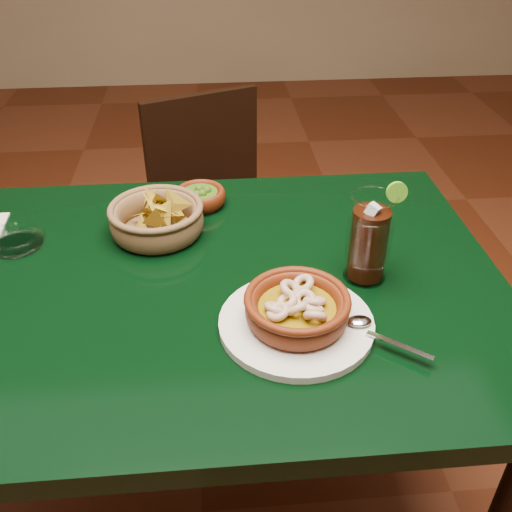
{
  "coord_description": "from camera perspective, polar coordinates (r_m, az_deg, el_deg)",
  "views": [
    {
      "loc": [
        0.07,
        -0.84,
        1.38
      ],
      "look_at": [
        0.14,
        -0.02,
        0.81
      ],
      "focal_mm": 40.0,
      "sensor_mm": 36.0,
      "label": 1
    }
  ],
  "objects": [
    {
      "name": "shrimp_plate",
      "position": [
        0.93,
        4.13,
        -5.6
      ],
      "size": [
        0.32,
        0.26,
        0.08
      ],
      "color": "silver",
      "rests_on": "dining_table"
    },
    {
      "name": "glass_ashtray",
      "position": [
        1.23,
        -22.91,
        1.49
      ],
      "size": [
        0.12,
        0.12,
        0.03
      ],
      "color": "white",
      "rests_on": "dining_table"
    },
    {
      "name": "cola_drink",
      "position": [
        1.03,
        11.23,
        1.73
      ],
      "size": [
        0.17,
        0.17,
        0.19
      ],
      "color": "white",
      "rests_on": "dining_table"
    },
    {
      "name": "guacamole_ramekin",
      "position": [
        1.28,
        -5.6,
        5.96
      ],
      "size": [
        0.13,
        0.13,
        0.04
      ],
      "color": "#4F1A08",
      "rests_on": "dining_table"
    },
    {
      "name": "dining_chair",
      "position": [
        1.8,
        -3.72,
        3.55
      ],
      "size": [
        0.5,
        0.5,
        0.83
      ],
      "color": "black",
      "rests_on": "ground"
    },
    {
      "name": "dining_table",
      "position": [
        1.12,
        -7.3,
        -6.49
      ],
      "size": [
        1.2,
        0.8,
        0.75
      ],
      "color": "black",
      "rests_on": "ground"
    },
    {
      "name": "ground",
      "position": [
        1.62,
        -5.48,
        -24.13
      ],
      "size": [
        7.0,
        7.0,
        0.0
      ],
      "primitive_type": "plane",
      "color": "#471C0C",
      "rests_on": "ground"
    },
    {
      "name": "chip_basket",
      "position": [
        1.18,
        -9.88,
        3.71
      ],
      "size": [
        0.22,
        0.22,
        0.14
      ],
      "color": "brown",
      "rests_on": "dining_table"
    }
  ]
}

